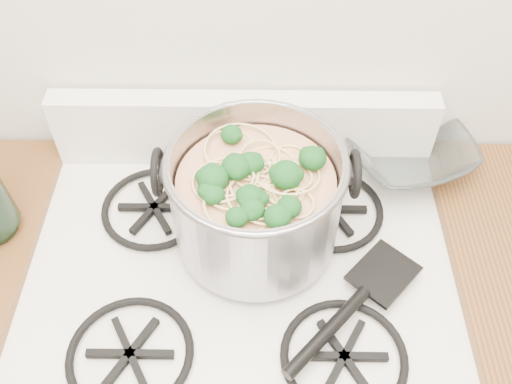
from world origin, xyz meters
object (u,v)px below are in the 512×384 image
gas_range (244,384)px  glass_bowl (405,155)px  spatula (384,271)px  stock_pot (256,200)px

gas_range → glass_bowl: glass_bowl is taller
gas_range → spatula: (0.25, 0.00, 0.50)m
spatula → glass_bowl: (0.08, 0.28, 0.00)m
spatula → gas_range: bearing=-137.5°
spatula → glass_bowl: bearing=116.4°
gas_range → stock_pot: size_ratio=2.79×
stock_pot → spatula: 0.25m
stock_pot → glass_bowl: bearing=32.3°
gas_range → glass_bowl: 0.66m
stock_pot → spatula: bearing=-21.3°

